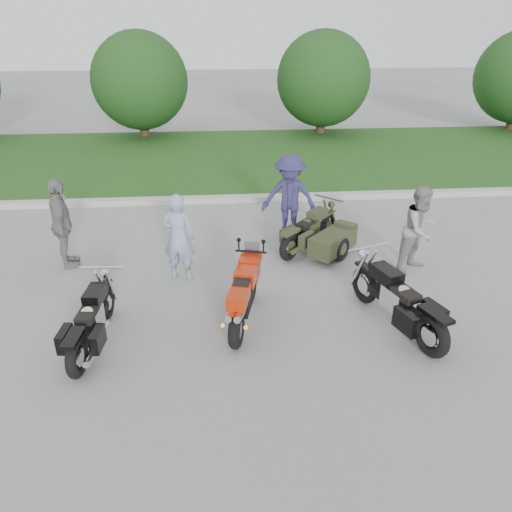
{
  "coord_description": "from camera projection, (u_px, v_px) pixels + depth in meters",
  "views": [
    {
      "loc": [
        -0.23,
        -6.54,
        4.53
      ],
      "look_at": [
        0.39,
        1.04,
        0.8
      ],
      "focal_mm": 35.0,
      "sensor_mm": 36.0,
      "label": 1
    }
  ],
  "objects": [
    {
      "name": "person_stripe",
      "position": [
        179.0,
        238.0,
        9.08
      ],
      "size": [
        0.69,
        0.55,
        1.67
      ],
      "primitive_type": "imported",
      "rotation": [
        0.0,
        0.0,
        2.87
      ],
      "color": "#889AB9",
      "rests_on": "ground"
    },
    {
      "name": "sportbike_red",
      "position": [
        244.0,
        294.0,
        7.85
      ],
      "size": [
        0.66,
        1.91,
        0.92
      ],
      "rotation": [
        0.0,
        0.0,
        -0.24
      ],
      "color": "black",
      "rests_on": "ground"
    },
    {
      "name": "tree_mid_left",
      "position": [
        140.0,
        81.0,
        18.76
      ],
      "size": [
        3.6,
        3.6,
        4.0
      ],
      "color": "#3F2B1C",
      "rests_on": "ground"
    },
    {
      "name": "curb",
      "position": [
        226.0,
        199.0,
        13.2
      ],
      "size": [
        60.0,
        0.3,
        0.15
      ],
      "primitive_type": "cube",
      "color": "#AFACA5",
      "rests_on": "ground"
    },
    {
      "name": "grass_strip",
      "position": [
        223.0,
        158.0,
        16.91
      ],
      "size": [
        60.0,
        8.0,
        0.14
      ],
      "primitive_type": "cube",
      "color": "#2D5E20",
      "rests_on": "ground"
    },
    {
      "name": "tree_mid_right",
      "position": [
        323.0,
        79.0,
        19.26
      ],
      "size": [
        3.6,
        3.6,
        4.0
      ],
      "color": "#3F2B1C",
      "rests_on": "ground"
    },
    {
      "name": "cruiser_sidecar",
      "position": [
        322.0,
        238.0,
        10.21
      ],
      "size": [
        1.72,
        1.84,
        0.79
      ],
      "rotation": [
        0.0,
        0.0,
        -0.76
      ],
      "color": "black",
      "rests_on": "ground"
    },
    {
      "name": "person_denim",
      "position": [
        290.0,
        197.0,
        10.72
      ],
      "size": [
        1.37,
        1.04,
        1.88
      ],
      "primitive_type": "imported",
      "rotation": [
        0.0,
        0.0,
        -0.32
      ],
      "color": "navy",
      "rests_on": "ground"
    },
    {
      "name": "ground",
      "position": [
        237.0,
        331.0,
        7.86
      ],
      "size": [
        80.0,
        80.0,
        0.0
      ],
      "primitive_type": "plane",
      "color": "#999994",
      "rests_on": "ground"
    },
    {
      "name": "cruiser_left",
      "position": [
        91.0,
        324.0,
        7.33
      ],
      "size": [
        0.41,
        2.05,
        0.79
      ],
      "rotation": [
        0.0,
        0.0,
        -0.09
      ],
      "color": "black",
      "rests_on": "ground"
    },
    {
      "name": "cruiser_right",
      "position": [
        400.0,
        304.0,
        7.73
      ],
      "size": [
        0.95,
        2.23,
        0.89
      ],
      "rotation": [
        0.0,
        0.0,
        0.34
      ],
      "color": "black",
      "rests_on": "ground"
    },
    {
      "name": "person_grey",
      "position": [
        420.0,
        229.0,
        9.42
      ],
      "size": [
        1.03,
        0.98,
        1.68
      ],
      "primitive_type": "imported",
      "rotation": [
        0.0,
        0.0,
        0.58
      ],
      "color": "gray",
      "rests_on": "ground"
    },
    {
      "name": "person_back",
      "position": [
        62.0,
        224.0,
        9.5
      ],
      "size": [
        0.68,
        1.12,
        1.78
      ],
      "primitive_type": "imported",
      "rotation": [
        0.0,
        0.0,
        1.83
      ],
      "color": "gray",
      "rests_on": "ground"
    }
  ]
}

